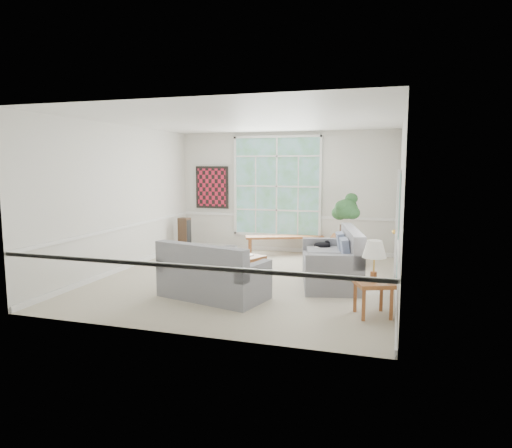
# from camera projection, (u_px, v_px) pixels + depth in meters

# --- Properties ---
(floor) EXTENTS (5.50, 6.00, 0.01)m
(floor) POSITION_uv_depth(u_px,v_px,m) (248.00, 279.00, 8.78)
(floor) COLOR #B8AE96
(floor) RESTS_ON ground
(ceiling) EXTENTS (5.50, 6.00, 0.02)m
(ceiling) POSITION_uv_depth(u_px,v_px,m) (248.00, 120.00, 8.39)
(ceiling) COLOR white
(ceiling) RESTS_ON ground
(wall_back) EXTENTS (5.50, 0.02, 3.00)m
(wall_back) POSITION_uv_depth(u_px,v_px,m) (285.00, 192.00, 11.43)
(wall_back) COLOR silver
(wall_back) RESTS_ON ground
(wall_front) EXTENTS (5.50, 0.02, 3.00)m
(wall_front) POSITION_uv_depth(u_px,v_px,m) (174.00, 219.00, 5.74)
(wall_front) COLOR silver
(wall_front) RESTS_ON ground
(wall_left) EXTENTS (0.02, 6.00, 3.00)m
(wall_left) POSITION_uv_depth(u_px,v_px,m) (121.00, 198.00, 9.38)
(wall_left) COLOR silver
(wall_left) RESTS_ON ground
(wall_right) EXTENTS (0.02, 6.00, 3.00)m
(wall_right) POSITION_uv_depth(u_px,v_px,m) (401.00, 205.00, 7.79)
(wall_right) COLOR silver
(wall_right) RESTS_ON ground
(window_back) EXTENTS (2.30, 0.08, 2.40)m
(window_back) POSITION_uv_depth(u_px,v_px,m) (277.00, 186.00, 11.43)
(window_back) COLOR white
(window_back) RESTS_ON wall_back
(entry_door) EXTENTS (0.08, 0.90, 2.10)m
(entry_door) POSITION_uv_depth(u_px,v_px,m) (397.00, 227.00, 8.42)
(entry_door) COLOR white
(entry_door) RESTS_ON floor
(door_sidelight) EXTENTS (0.08, 0.26, 1.90)m
(door_sidelight) POSITION_uv_depth(u_px,v_px,m) (397.00, 226.00, 7.81)
(door_sidelight) COLOR white
(door_sidelight) RESTS_ON wall_right
(wall_art) EXTENTS (0.90, 0.06, 1.10)m
(wall_art) POSITION_uv_depth(u_px,v_px,m) (212.00, 187.00, 11.94)
(wall_art) COLOR maroon
(wall_art) RESTS_ON wall_back
(wall_frame_near) EXTENTS (0.04, 0.26, 0.32)m
(wall_frame_near) POSITION_uv_depth(u_px,v_px,m) (398.00, 196.00, 9.45)
(wall_frame_near) COLOR black
(wall_frame_near) RESTS_ON wall_right
(wall_frame_far) EXTENTS (0.04, 0.26, 0.32)m
(wall_frame_far) POSITION_uv_depth(u_px,v_px,m) (398.00, 194.00, 9.83)
(wall_frame_far) COLOR black
(wall_frame_far) RESTS_ON wall_right
(loveseat_right) EXTENTS (1.37, 2.05, 1.02)m
(loveseat_right) POSITION_uv_depth(u_px,v_px,m) (331.00, 256.00, 8.40)
(loveseat_right) COLOR gray
(loveseat_right) RESTS_ON floor
(loveseat_front) EXTENTS (1.89, 1.29, 0.93)m
(loveseat_front) POSITION_uv_depth(u_px,v_px,m) (214.00, 270.00, 7.52)
(loveseat_front) COLOR gray
(loveseat_front) RESTS_ON floor
(coffee_table) EXTENTS (1.35, 1.08, 0.44)m
(coffee_table) POSITION_uv_depth(u_px,v_px,m) (233.00, 265.00, 8.98)
(coffee_table) COLOR #9A562C
(coffee_table) RESTS_ON floor
(pewter_bowl) EXTENTS (0.38, 0.38, 0.08)m
(pewter_bowl) POSITION_uv_depth(u_px,v_px,m) (229.00, 253.00, 8.90)
(pewter_bowl) COLOR #96969B
(pewter_bowl) RESTS_ON coffee_table
(window_bench) EXTENTS (1.91, 1.06, 0.45)m
(window_bench) POSITION_uv_depth(u_px,v_px,m) (284.00, 245.00, 11.24)
(window_bench) COLOR #9A562C
(window_bench) RESTS_ON floor
(end_table) EXTENTS (0.65, 0.65, 0.63)m
(end_table) POSITION_uv_depth(u_px,v_px,m) (346.00, 249.00, 10.15)
(end_table) COLOR #9A562C
(end_table) RESTS_ON floor
(houseplant) EXTENTS (0.66, 0.66, 0.96)m
(houseplant) POSITION_uv_depth(u_px,v_px,m) (346.00, 214.00, 10.06)
(houseplant) COLOR #2A552A
(houseplant) RESTS_ON end_table
(side_table) EXTENTS (0.65, 0.65, 0.51)m
(side_table) POSITION_uv_depth(u_px,v_px,m) (373.00, 299.00, 6.61)
(side_table) COLOR #9A562C
(side_table) RESTS_ON floor
(table_lamp) EXTENTS (0.42, 0.42, 0.59)m
(table_lamp) POSITION_uv_depth(u_px,v_px,m) (374.00, 261.00, 6.60)
(table_lamp) COLOR white
(table_lamp) RESTS_ON side_table
(pet_bed) EXTENTS (0.56, 0.56, 0.13)m
(pet_bed) POSITION_uv_depth(u_px,v_px,m) (230.00, 249.00, 11.60)
(pet_bed) COLOR slate
(pet_bed) RESTS_ON floor
(floor_speaker) EXTENTS (0.30, 0.25, 0.86)m
(floor_speaker) POSITION_uv_depth(u_px,v_px,m) (185.00, 235.00, 11.50)
(floor_speaker) COLOR #3C291B
(floor_speaker) RESTS_ON floor
(cat) EXTENTS (0.37, 0.28, 0.16)m
(cat) POSITION_uv_depth(u_px,v_px,m) (322.00, 245.00, 9.05)
(cat) COLOR black
(cat) RESTS_ON loveseat_right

